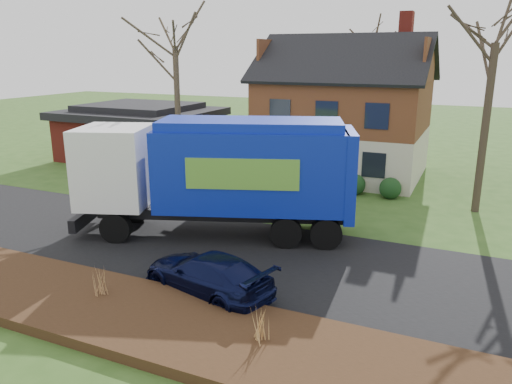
% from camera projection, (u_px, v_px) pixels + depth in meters
% --- Properties ---
extents(ground, '(120.00, 120.00, 0.00)m').
position_uv_depth(ground, '(194.00, 247.00, 18.79)').
color(ground, '#2F4F1A').
rests_on(ground, ground).
extents(road, '(80.00, 7.00, 0.02)m').
position_uv_depth(road, '(194.00, 246.00, 18.79)').
color(road, black).
rests_on(road, ground).
extents(mulch_verge, '(80.00, 3.50, 0.30)m').
position_uv_depth(mulch_verge, '(96.00, 306.00, 14.10)').
color(mulch_verge, '#301E10').
rests_on(mulch_verge, ground).
extents(main_house, '(12.95, 8.95, 9.26)m').
position_uv_depth(main_house, '(336.00, 106.00, 29.33)').
color(main_house, beige).
rests_on(main_house, ground).
extents(ranch_house, '(9.80, 8.20, 3.70)m').
position_uv_depth(ranch_house, '(141.00, 131.00, 34.46)').
color(ranch_house, maroon).
rests_on(ranch_house, ground).
extents(garbage_truck, '(11.13, 6.31, 4.62)m').
position_uv_depth(garbage_truck, '(221.00, 170.00, 19.35)').
color(garbage_truck, black).
rests_on(garbage_truck, ground).
extents(silver_sedan, '(4.29, 2.36, 1.34)m').
position_uv_depth(silver_sedan, '(186.00, 187.00, 24.51)').
color(silver_sedan, '#A1A3A8').
rests_on(silver_sedan, ground).
extents(navy_wagon, '(4.71, 2.84, 1.28)m').
position_uv_depth(navy_wagon, '(208.00, 274.00, 14.97)').
color(navy_wagon, black).
rests_on(navy_wagon, ground).
extents(tree_front_west, '(3.46, 3.46, 10.27)m').
position_uv_depth(tree_front_west, '(174.00, 24.00, 25.47)').
color(tree_front_west, '#453829').
rests_on(tree_front_west, ground).
extents(tree_front_east, '(3.84, 3.84, 10.67)m').
position_uv_depth(tree_front_east, '(499.00, 12.00, 20.66)').
color(tree_front_east, '#3D3024').
rests_on(tree_front_east, ground).
extents(tree_back, '(3.25, 3.25, 10.30)m').
position_uv_depth(tree_back, '(375.00, 29.00, 34.03)').
color(tree_back, '#443429').
rests_on(tree_back, ground).
extents(grass_clump_mid, '(0.32, 0.26, 0.89)m').
position_uv_depth(grass_clump_mid, '(100.00, 279.00, 14.37)').
color(grass_clump_mid, '#A97B4A').
rests_on(grass_clump_mid, mulch_verge).
extents(grass_clump_east, '(0.37, 0.30, 0.92)m').
position_uv_depth(grass_clump_east, '(259.00, 324.00, 11.99)').
color(grass_clump_east, tan).
rests_on(grass_clump_east, mulch_verge).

